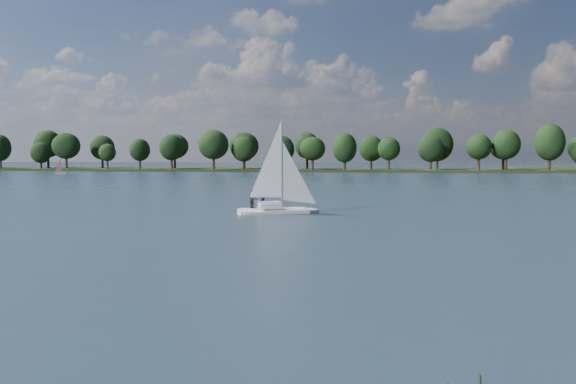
# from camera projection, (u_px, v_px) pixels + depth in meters

# --- Properties ---
(ground) EXTENTS (700.00, 700.00, 0.00)m
(ground) POSITION_uv_depth(u_px,v_px,m) (385.00, 186.00, 122.60)
(ground) COLOR #233342
(ground) RESTS_ON ground
(far_shore) EXTENTS (660.00, 40.00, 1.50)m
(far_shore) POSITION_uv_depth(u_px,v_px,m) (389.00, 171.00, 232.91)
(far_shore) COLOR black
(far_shore) RESTS_ON ground
(sailboat) EXTENTS (7.78, 5.13, 10.00)m
(sailboat) POSITION_uv_depth(u_px,v_px,m) (274.00, 186.00, 64.88)
(sailboat) COLOR white
(sailboat) RESTS_ON ground
(dinghy_pink) EXTENTS (3.43, 2.49, 5.12)m
(dinghy_pink) POSITION_uv_depth(u_px,v_px,m) (61.00, 170.00, 201.04)
(dinghy_pink) COLOR white
(dinghy_pink) RESTS_ON ground
(treeline) EXTENTS (562.29, 73.63, 18.26)m
(treeline) POSITION_uv_depth(u_px,v_px,m) (361.00, 149.00, 230.09)
(treeline) COLOR black
(treeline) RESTS_ON ground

